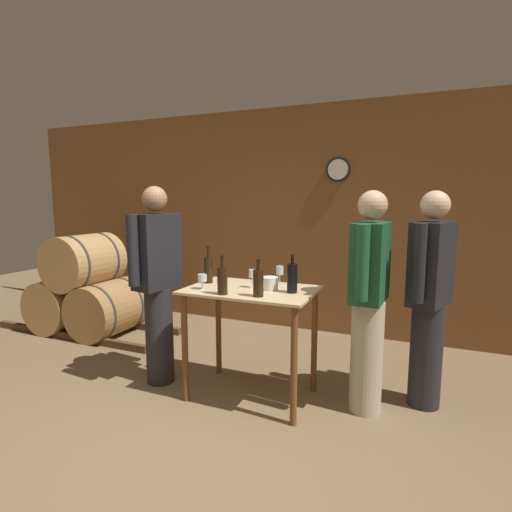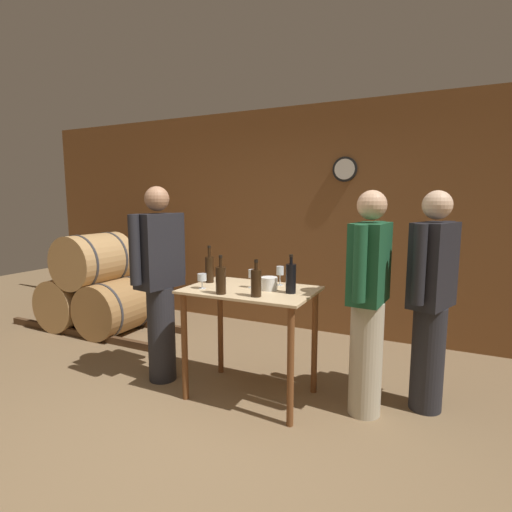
{
  "view_description": "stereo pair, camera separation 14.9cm",
  "coord_description": "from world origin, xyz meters",
  "px_view_note": "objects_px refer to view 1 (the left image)",
  "views": [
    {
      "loc": [
        1.32,
        -2.02,
        1.6
      ],
      "look_at": [
        0.08,
        0.92,
        1.15
      ],
      "focal_mm": 28.0,
      "sensor_mm": 36.0,
      "label": 1
    },
    {
      "loc": [
        1.46,
        -1.96,
        1.6
      ],
      "look_at": [
        0.08,
        0.92,
        1.15
      ],
      "focal_mm": 28.0,
      "sensor_mm": 36.0,
      "label": 2
    }
  ],
  "objects_px": {
    "wine_glass_near_center": "(252,275)",
    "person_visitor_bearded": "(158,281)",
    "wine_bottle_center": "(258,282)",
    "person_visitor_with_scarf": "(430,295)",
    "person_host": "(369,298)",
    "wine_bottle_right": "(292,278)",
    "wine_bottle_left": "(222,280)",
    "wine_glass_near_left": "(202,278)",
    "ice_bucket": "(270,283)",
    "wine_bottle_far_left": "(208,269)",
    "wine_glass_near_right": "(280,271)"
  },
  "relations": [
    {
      "from": "wine_glass_near_center",
      "to": "person_visitor_bearded",
      "type": "bearing_deg",
      "value": -172.57
    },
    {
      "from": "wine_bottle_center",
      "to": "person_visitor_with_scarf",
      "type": "relative_size",
      "value": 0.16
    },
    {
      "from": "person_host",
      "to": "person_visitor_with_scarf",
      "type": "distance_m",
      "value": 0.49
    },
    {
      "from": "wine_bottle_right",
      "to": "person_visitor_bearded",
      "type": "relative_size",
      "value": 0.17
    },
    {
      "from": "wine_bottle_left",
      "to": "wine_bottle_center",
      "type": "distance_m",
      "value": 0.28
    },
    {
      "from": "wine_glass_near_center",
      "to": "person_visitor_bearded",
      "type": "xyz_separation_m",
      "value": [
        -0.84,
        -0.11,
        -0.1
      ]
    },
    {
      "from": "wine_glass_near_center",
      "to": "person_host",
      "type": "height_order",
      "value": "person_host"
    },
    {
      "from": "person_visitor_with_scarf",
      "to": "wine_bottle_left",
      "type": "bearing_deg",
      "value": -155.59
    },
    {
      "from": "wine_glass_near_left",
      "to": "ice_bucket",
      "type": "distance_m",
      "value": 0.54
    },
    {
      "from": "wine_bottle_far_left",
      "to": "wine_glass_near_center",
      "type": "relative_size",
      "value": 2.15
    },
    {
      "from": "wine_bottle_right",
      "to": "wine_glass_near_center",
      "type": "height_order",
      "value": "wine_bottle_right"
    },
    {
      "from": "wine_glass_near_right",
      "to": "person_visitor_bearded",
      "type": "relative_size",
      "value": 0.09
    },
    {
      "from": "person_visitor_with_scarf",
      "to": "person_visitor_bearded",
      "type": "bearing_deg",
      "value": -167.87
    },
    {
      "from": "wine_glass_near_left",
      "to": "wine_bottle_right",
      "type": "bearing_deg",
      "value": 13.08
    },
    {
      "from": "wine_bottle_right",
      "to": "wine_bottle_center",
      "type": "bearing_deg",
      "value": -131.9
    },
    {
      "from": "wine_glass_near_left",
      "to": "ice_bucket",
      "type": "height_order",
      "value": "wine_glass_near_left"
    },
    {
      "from": "wine_bottle_center",
      "to": "person_host",
      "type": "height_order",
      "value": "person_host"
    },
    {
      "from": "wine_bottle_far_left",
      "to": "ice_bucket",
      "type": "xyz_separation_m",
      "value": [
        0.58,
        -0.04,
        -0.07
      ]
    },
    {
      "from": "ice_bucket",
      "to": "wine_bottle_center",
      "type": "bearing_deg",
      "value": -89.81
    },
    {
      "from": "wine_bottle_far_left",
      "to": "wine_glass_near_left",
      "type": "xyz_separation_m",
      "value": [
        0.07,
        -0.23,
        -0.03
      ]
    },
    {
      "from": "wine_bottle_center",
      "to": "wine_glass_near_center",
      "type": "xyz_separation_m",
      "value": [
        -0.16,
        0.25,
        0.0
      ]
    },
    {
      "from": "wine_bottle_far_left",
      "to": "wine_bottle_right",
      "type": "distance_m",
      "value": 0.77
    },
    {
      "from": "person_host",
      "to": "wine_bottle_center",
      "type": "bearing_deg",
      "value": -155.51
    },
    {
      "from": "wine_glass_near_left",
      "to": "wine_glass_near_right",
      "type": "distance_m",
      "value": 0.64
    },
    {
      "from": "wine_bottle_left",
      "to": "wine_bottle_right",
      "type": "relative_size",
      "value": 1.0
    },
    {
      "from": "person_visitor_with_scarf",
      "to": "wine_glass_near_right",
      "type": "bearing_deg",
      "value": -171.68
    },
    {
      "from": "wine_bottle_center",
      "to": "person_visitor_with_scarf",
      "type": "xyz_separation_m",
      "value": [
        1.16,
        0.61,
        -0.12
      ]
    },
    {
      "from": "wine_bottle_right",
      "to": "wine_glass_near_center",
      "type": "relative_size",
      "value": 1.99
    },
    {
      "from": "wine_bottle_far_left",
      "to": "wine_glass_near_left",
      "type": "relative_size",
      "value": 2.65
    },
    {
      "from": "wine_bottle_far_left",
      "to": "wine_glass_near_center",
      "type": "bearing_deg",
      "value": -3.88
    },
    {
      "from": "ice_bucket",
      "to": "person_visitor_with_scarf",
      "type": "distance_m",
      "value": 1.22
    },
    {
      "from": "wine_glass_near_right",
      "to": "wine_bottle_left",
      "type": "bearing_deg",
      "value": -120.37
    },
    {
      "from": "wine_bottle_far_left",
      "to": "person_host",
      "type": "bearing_deg",
      "value": 2.47
    },
    {
      "from": "wine_glass_near_left",
      "to": "wine_bottle_far_left",
      "type": "bearing_deg",
      "value": 107.97
    },
    {
      "from": "wine_bottle_center",
      "to": "wine_glass_near_left",
      "type": "height_order",
      "value": "wine_bottle_center"
    },
    {
      "from": "wine_bottle_right",
      "to": "person_visitor_with_scarf",
      "type": "height_order",
      "value": "person_visitor_with_scarf"
    },
    {
      "from": "person_host",
      "to": "wine_bottle_far_left",
      "type": "bearing_deg",
      "value": -177.53
    },
    {
      "from": "wine_glass_near_center",
      "to": "ice_bucket",
      "type": "distance_m",
      "value": 0.17
    },
    {
      "from": "wine_bottle_right",
      "to": "wine_glass_near_right",
      "type": "relative_size",
      "value": 1.86
    },
    {
      "from": "wine_glass_near_right",
      "to": "person_visitor_bearded",
      "type": "height_order",
      "value": "person_visitor_bearded"
    },
    {
      "from": "wine_bottle_center",
      "to": "person_visitor_bearded",
      "type": "distance_m",
      "value": 1.02
    },
    {
      "from": "person_host",
      "to": "person_visitor_bearded",
      "type": "bearing_deg",
      "value": -173.61
    },
    {
      "from": "wine_glass_near_right",
      "to": "person_host",
      "type": "relative_size",
      "value": 0.09
    },
    {
      "from": "ice_bucket",
      "to": "person_host",
      "type": "height_order",
      "value": "person_host"
    },
    {
      "from": "wine_bottle_center",
      "to": "person_visitor_with_scarf",
      "type": "distance_m",
      "value": 1.31
    },
    {
      "from": "wine_bottle_center",
      "to": "wine_glass_near_left",
      "type": "relative_size",
      "value": 2.27
    },
    {
      "from": "wine_bottle_left",
      "to": "wine_bottle_center",
      "type": "bearing_deg",
      "value": 8.62
    },
    {
      "from": "person_visitor_bearded",
      "to": "wine_glass_near_left",
      "type": "bearing_deg",
      "value": -10.46
    },
    {
      "from": "wine_bottle_center",
      "to": "person_visitor_bearded",
      "type": "height_order",
      "value": "person_visitor_bearded"
    },
    {
      "from": "wine_bottle_far_left",
      "to": "person_visitor_with_scarf",
      "type": "bearing_deg",
      "value": 10.64
    }
  ]
}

